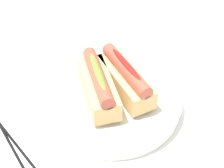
% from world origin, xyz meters
% --- Properties ---
extents(ground_plane, '(2.40, 2.40, 0.00)m').
position_xyz_m(ground_plane, '(0.00, 0.00, 0.00)').
color(ground_plane, white).
extents(serving_bowl, '(0.27, 0.27, 0.03)m').
position_xyz_m(serving_bowl, '(0.01, -0.02, 0.02)').
color(serving_bowl, silver).
rests_on(serving_bowl, ground_plane).
extents(hotdog_front, '(0.16, 0.10, 0.06)m').
position_xyz_m(hotdog_front, '(0.01, -0.04, 0.06)').
color(hotdog_front, '#DBB270').
rests_on(hotdog_front, serving_bowl).
extents(hotdog_back, '(0.16, 0.07, 0.06)m').
position_xyz_m(hotdog_back, '(0.02, 0.01, 0.06)').
color(hotdog_back, '#DBB270').
rests_on(hotdog_back, serving_bowl).
extents(chopstick_near, '(0.22, 0.03, 0.01)m').
position_xyz_m(chopstick_near, '(0.03, -0.21, 0.00)').
color(chopstick_near, black).
rests_on(chopstick_near, ground_plane).
extents(chopstick_far, '(0.22, 0.01, 0.01)m').
position_xyz_m(chopstick_far, '(0.00, -0.22, 0.00)').
color(chopstick_far, black).
rests_on(chopstick_far, ground_plane).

